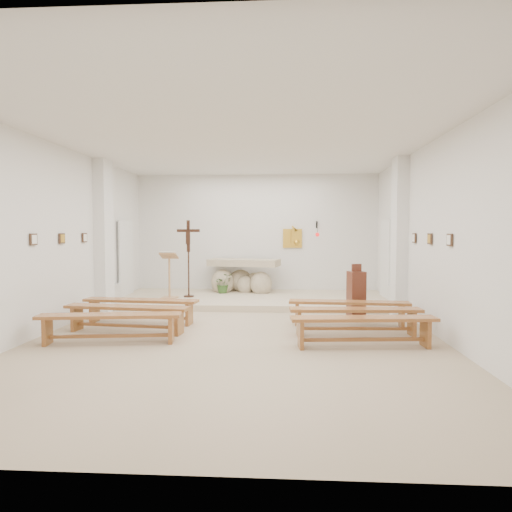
# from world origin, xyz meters

# --- Properties ---
(ground) EXTENTS (7.00, 10.00, 0.00)m
(ground) POSITION_xyz_m (0.00, 0.00, 0.00)
(ground) COLOR #C4AA8E
(ground) RESTS_ON ground
(wall_left) EXTENTS (0.02, 10.00, 3.50)m
(wall_left) POSITION_xyz_m (-3.49, 0.00, 1.75)
(wall_left) COLOR white
(wall_left) RESTS_ON ground
(wall_right) EXTENTS (0.02, 10.00, 3.50)m
(wall_right) POSITION_xyz_m (3.49, 0.00, 1.75)
(wall_right) COLOR white
(wall_right) RESTS_ON ground
(wall_back) EXTENTS (7.00, 0.02, 3.50)m
(wall_back) POSITION_xyz_m (0.00, 4.99, 1.75)
(wall_back) COLOR white
(wall_back) RESTS_ON ground
(ceiling) EXTENTS (7.00, 10.00, 0.02)m
(ceiling) POSITION_xyz_m (0.00, 0.00, 3.49)
(ceiling) COLOR silver
(ceiling) RESTS_ON wall_back
(sanctuary_platform) EXTENTS (6.98, 3.00, 0.15)m
(sanctuary_platform) POSITION_xyz_m (0.00, 3.50, 0.07)
(sanctuary_platform) COLOR #C6B399
(sanctuary_platform) RESTS_ON ground
(pilaster_left) EXTENTS (0.26, 0.55, 3.50)m
(pilaster_left) POSITION_xyz_m (-3.37, 2.00, 1.75)
(pilaster_left) COLOR white
(pilaster_left) RESTS_ON ground
(pilaster_right) EXTENTS (0.26, 0.55, 3.50)m
(pilaster_right) POSITION_xyz_m (3.37, 2.00, 1.75)
(pilaster_right) COLOR white
(pilaster_right) RESTS_ON ground
(gold_wall_relief) EXTENTS (0.55, 0.04, 0.55)m
(gold_wall_relief) POSITION_xyz_m (1.05, 4.96, 1.65)
(gold_wall_relief) COLOR gold
(gold_wall_relief) RESTS_ON wall_back
(sanctuary_lamp) EXTENTS (0.11, 0.36, 0.44)m
(sanctuary_lamp) POSITION_xyz_m (1.75, 4.71, 1.81)
(sanctuary_lamp) COLOR black
(sanctuary_lamp) RESTS_ON wall_back
(station_frame_left_front) EXTENTS (0.03, 0.20, 0.20)m
(station_frame_left_front) POSITION_xyz_m (-3.47, -0.80, 1.72)
(station_frame_left_front) COLOR #432C1D
(station_frame_left_front) RESTS_ON wall_left
(station_frame_left_mid) EXTENTS (0.03, 0.20, 0.20)m
(station_frame_left_mid) POSITION_xyz_m (-3.47, 0.20, 1.72)
(station_frame_left_mid) COLOR #432C1D
(station_frame_left_mid) RESTS_ON wall_left
(station_frame_left_rear) EXTENTS (0.03, 0.20, 0.20)m
(station_frame_left_rear) POSITION_xyz_m (-3.47, 1.20, 1.72)
(station_frame_left_rear) COLOR #432C1D
(station_frame_left_rear) RESTS_ON wall_left
(station_frame_right_front) EXTENTS (0.03, 0.20, 0.20)m
(station_frame_right_front) POSITION_xyz_m (3.47, -0.80, 1.72)
(station_frame_right_front) COLOR #432C1D
(station_frame_right_front) RESTS_ON wall_right
(station_frame_right_mid) EXTENTS (0.03, 0.20, 0.20)m
(station_frame_right_mid) POSITION_xyz_m (3.47, 0.20, 1.72)
(station_frame_right_mid) COLOR #432C1D
(station_frame_right_mid) RESTS_ON wall_right
(station_frame_right_rear) EXTENTS (0.03, 0.20, 0.20)m
(station_frame_right_rear) POSITION_xyz_m (3.47, 1.20, 1.72)
(station_frame_right_rear) COLOR #432C1D
(station_frame_right_rear) RESTS_ON wall_right
(radiator_left) EXTENTS (0.10, 0.85, 0.52)m
(radiator_left) POSITION_xyz_m (-3.43, 2.70, 0.27)
(radiator_left) COLOR silver
(radiator_left) RESTS_ON ground
(radiator_right) EXTENTS (0.10, 0.85, 0.52)m
(radiator_right) POSITION_xyz_m (3.43, 2.70, 0.27)
(radiator_right) COLOR silver
(radiator_right) RESTS_ON ground
(altar) EXTENTS (2.07, 1.14, 1.01)m
(altar) POSITION_xyz_m (-0.34, 4.41, 0.54)
(altar) COLOR beige
(altar) RESTS_ON sanctuary_platform
(lectern) EXTENTS (0.45, 0.39, 1.21)m
(lectern) POSITION_xyz_m (-2.10, 3.01, 0.74)
(lectern) COLOR tan
(lectern) RESTS_ON sanctuary_platform
(crucifix_stand) EXTENTS (0.60, 0.26, 1.99)m
(crucifix_stand) POSITION_xyz_m (-1.67, 3.33, 1.30)
(crucifix_stand) COLOR #361B11
(crucifix_stand) RESTS_ON sanctuary_platform
(potted_plant) EXTENTS (0.63, 0.61, 0.54)m
(potted_plant) POSITION_xyz_m (-0.87, 4.11, 0.42)
(potted_plant) COLOR #335B24
(potted_plant) RESTS_ON sanctuary_platform
(donation_pedestal) EXTENTS (0.38, 0.38, 1.18)m
(donation_pedestal) POSITION_xyz_m (2.31, 1.22, 0.52)
(donation_pedestal) COLOR #592819
(donation_pedestal) RESTS_ON ground
(bench_left_front) EXTENTS (2.35, 0.58, 0.49)m
(bench_left_front) POSITION_xyz_m (-2.07, 0.62, 0.37)
(bench_left_front) COLOR #8F5D29
(bench_left_front) RESTS_ON ground
(bench_right_front) EXTENTS (2.35, 0.52, 0.49)m
(bench_right_front) POSITION_xyz_m (2.07, 0.62, 0.37)
(bench_right_front) COLOR #8F5D29
(bench_right_front) RESTS_ON ground
(bench_left_second) EXTENTS (2.36, 0.64, 0.49)m
(bench_left_second) POSITION_xyz_m (-2.07, -0.21, 0.37)
(bench_left_second) COLOR #8F5D29
(bench_left_second) RESTS_ON ground
(bench_right_second) EXTENTS (2.34, 0.49, 0.49)m
(bench_right_second) POSITION_xyz_m (2.07, -0.21, 0.37)
(bench_right_second) COLOR #8F5D29
(bench_right_second) RESTS_ON ground
(bench_left_third) EXTENTS (2.36, 0.67, 0.49)m
(bench_left_third) POSITION_xyz_m (-2.07, -1.04, 0.37)
(bench_left_third) COLOR #8F5D29
(bench_left_third) RESTS_ON ground
(bench_right_third) EXTENTS (2.35, 0.58, 0.49)m
(bench_right_third) POSITION_xyz_m (2.07, -1.04, 0.37)
(bench_right_third) COLOR #8F5D29
(bench_right_third) RESTS_ON ground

